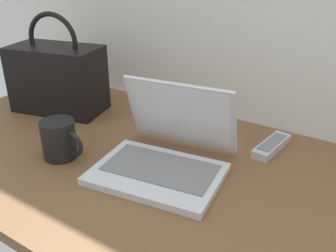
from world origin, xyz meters
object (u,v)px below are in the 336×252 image
Objects in this scene: handbag at (58,77)px; laptop at (166,152)px; coffee_mug at (60,139)px; remote_control_far at (272,146)px.

laptop is at bearing -12.90° from handbag.
coffee_mug is 0.81× the size of remote_control_far.
remote_control_far is (0.46, 0.35, -0.04)m from coffee_mug.
remote_control_far is at bearing 9.85° from handbag.
coffee_mug is 0.40× the size of handbag.
handbag reaches higher than laptop.
coffee_mug is at bearing -142.47° from remote_control_far.
laptop is 2.62× the size of coffee_mug.
laptop is 2.11× the size of remote_control_far.
remote_control_far is (0.19, 0.24, -0.03)m from laptop.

